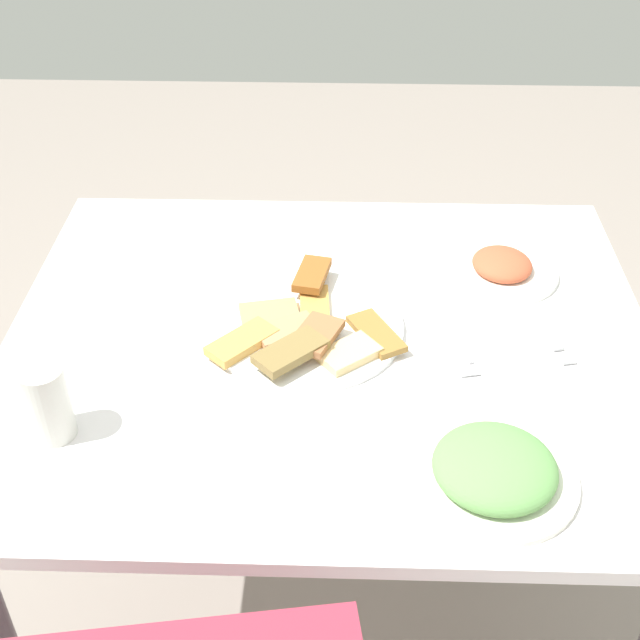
{
  "coord_description": "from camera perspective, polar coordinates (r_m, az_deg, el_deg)",
  "views": [
    {
      "loc": [
        -0.02,
        1.13,
        1.62
      ],
      "look_at": [
        0.02,
        -0.01,
        0.76
      ],
      "focal_mm": 47.95,
      "sensor_mm": 36.0,
      "label": 1
    }
  ],
  "objects": [
    {
      "name": "pide_platter",
      "position": [
        1.44,
        -1.0,
        -0.49
      ],
      "size": [
        0.33,
        0.34,
        0.04
      ],
      "color": "white",
      "rests_on": "dining_table"
    },
    {
      "name": "soda_can",
      "position": [
        1.29,
        -17.75,
        -5.27
      ],
      "size": [
        0.09,
        0.09,
        0.12
      ],
      "primitive_type": "cylinder",
      "rotation": [
        0.0,
        0.0,
        5.11
      ],
      "color": "silver",
      "rests_on": "dining_table"
    },
    {
      "name": "paper_napkin",
      "position": [
        1.43,
        12.95,
        -2.68
      ],
      "size": [
        0.17,
        0.17,
        0.0
      ],
      "primitive_type": "cube",
      "rotation": [
        0.0,
        0.0,
        0.26
      ],
      "color": "white",
      "rests_on": "dining_table"
    },
    {
      "name": "spoon",
      "position": [
        1.41,
        13.08,
        -3.02
      ],
      "size": [
        0.19,
        0.05,
        0.0
      ],
      "primitive_type": "cube",
      "rotation": [
        0.0,
        0.0,
        0.21
      ],
      "color": "silver",
      "rests_on": "paper_napkin"
    },
    {
      "name": "dining_table",
      "position": [
        1.49,
        0.59,
        -3.49
      ],
      "size": [
        1.09,
        0.93,
        0.73
      ],
      "color": "white",
      "rests_on": "ground_plane"
    },
    {
      "name": "salad_plate_rice",
      "position": [
        1.21,
        11.56,
        -9.77
      ],
      "size": [
        0.24,
        0.24,
        0.06
      ],
      "color": "white",
      "rests_on": "dining_table"
    },
    {
      "name": "salad_plate_greens",
      "position": [
        1.62,
        12.03,
        3.45
      ],
      "size": [
        0.21,
        0.21,
        0.04
      ],
      "color": "white",
      "rests_on": "dining_table"
    },
    {
      "name": "fork",
      "position": [
        1.44,
        12.86,
        -2.1
      ],
      "size": [
        0.16,
        0.06,
        0.0
      ],
      "primitive_type": "cube",
      "rotation": [
        0.0,
        0.0,
        0.24
      ],
      "color": "silver",
      "rests_on": "paper_napkin"
    },
    {
      "name": "ground_plane",
      "position": [
        1.98,
        0.46,
        -18.1
      ],
      "size": [
        6.0,
        6.0,
        0.0
      ],
      "primitive_type": "plane",
      "color": "gray"
    }
  ]
}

